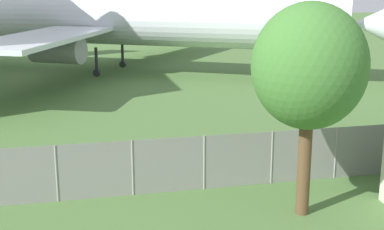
{
  "coord_description": "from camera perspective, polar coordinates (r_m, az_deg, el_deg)",
  "views": [
    {
      "loc": [
        -4.42,
        -6.82,
        7.15
      ],
      "look_at": [
        0.24,
        13.62,
        2.0
      ],
      "focal_mm": 50.0,
      "sensor_mm": 36.0,
      "label": 1
    }
  ],
  "objects": [
    {
      "name": "airplane",
      "position": [
        44.47,
        -7.36,
        10.05
      ],
      "size": [
        40.25,
        33.03,
        12.7
      ],
      "rotation": [
        0.0,
        0.0,
        -0.52
      ],
      "color": "white",
      "rests_on": "ground"
    },
    {
      "name": "perimeter_fence",
      "position": [
        19.02,
        1.31,
        -5.1
      ],
      "size": [
        56.07,
        0.07,
        1.98
      ],
      "color": "gray",
      "rests_on": "ground"
    },
    {
      "name": "tree_near_hangar",
      "position": [
        16.46,
        12.4,
        4.99
      ],
      "size": [
        3.5,
        3.5,
        6.68
      ],
      "color": "brown",
      "rests_on": "ground"
    }
  ]
}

